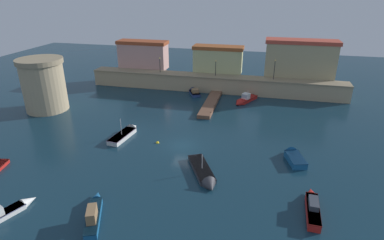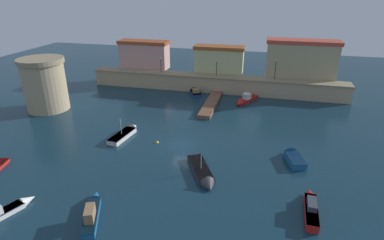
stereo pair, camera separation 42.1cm
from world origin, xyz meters
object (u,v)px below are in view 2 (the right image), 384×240
fortress_tower (45,84)px  quay_lamp_0 (161,62)px  moored_boat_4 (126,133)px  mooring_buoy_0 (157,143)px  quay_lamp_2 (276,67)px  moored_boat_0 (311,207)px  moored_boat_3 (195,92)px  quay_lamp_1 (217,65)px  moored_boat_8 (1,212)px  moored_boat_7 (293,157)px  moored_boat_1 (92,211)px  moored_boat_2 (245,100)px  moored_boat_5 (203,175)px

fortress_tower → quay_lamp_0: bearing=48.4°
quay_lamp_0 → moored_boat_4: (2.60, -23.22, -5.00)m
mooring_buoy_0 → quay_lamp_2: bearing=58.2°
moored_boat_4 → moored_boat_0: bearing=-107.4°
moored_boat_3 → mooring_buoy_0: size_ratio=9.75×
quay_lamp_1 → moored_boat_8: (-12.92, -42.26, -4.97)m
quay_lamp_1 → moored_boat_8: quay_lamp_1 is taller
quay_lamp_2 → moored_boat_3: 16.26m
quay_lamp_2 → moored_boat_7: size_ratio=0.79×
quay_lamp_0 → moored_boat_0: (26.99, -34.45, -4.84)m
moored_boat_3 → moored_boat_8: bearing=141.5°
moored_boat_4 → mooring_buoy_0: size_ratio=14.21×
quay_lamp_2 → moored_boat_1: quay_lamp_2 is taller
moored_boat_8 → moored_boat_1: bearing=-54.6°
moored_boat_0 → moored_boat_2: bearing=19.5°
moored_boat_0 → moored_boat_7: (-1.23, 9.65, -0.09)m
moored_boat_2 → moored_boat_4: moored_boat_4 is taller
moored_boat_4 → moored_boat_2: bearing=-33.2°
moored_boat_8 → moored_boat_2: bearing=-6.2°
moored_boat_2 → quay_lamp_1: bearing=-102.6°
quay_lamp_1 → moored_boat_7: quay_lamp_1 is taller
moored_boat_5 → moored_boat_0: bearing=47.0°
quay_lamp_0 → mooring_buoy_0: quay_lamp_0 is taller
moored_boat_4 → moored_boat_5: 15.44m
quay_lamp_2 → moored_boat_4: quay_lamp_2 is taller
fortress_tower → moored_boat_2: bearing=19.5°
quay_lamp_1 → moored_boat_3: 6.77m
quay_lamp_1 → moored_boat_2: quay_lamp_1 is taller
quay_lamp_2 → moored_boat_2: quay_lamp_2 is taller
quay_lamp_2 → fortress_tower: bearing=-156.0°
quay_lamp_1 → moored_boat_7: 28.96m
moored_boat_2 → fortress_tower: bearing=-43.7°
quay_lamp_2 → moored_boat_0: (3.99, -34.45, -5.28)m
moored_boat_0 → moored_boat_8: 29.31m
moored_boat_8 → fortress_tower: bearing=49.7°
moored_boat_2 → quay_lamp_0: bearing=-79.4°
moored_boat_0 → moored_boat_3: size_ratio=1.36×
moored_boat_2 → moored_boat_7: (7.73, -19.57, 0.01)m
quay_lamp_1 → moored_boat_1: 40.73m
fortress_tower → mooring_buoy_0: fortress_tower is taller
moored_boat_3 → moored_boat_8: moored_boat_8 is taller
fortress_tower → moored_boat_0: size_ratio=1.43×
fortress_tower → moored_boat_3: size_ratio=1.95×
moored_boat_2 → moored_boat_7: bearing=48.4°
moored_boat_0 → moored_boat_4: bearing=67.7°
fortress_tower → moored_boat_0: fortress_tower is taller
fortress_tower → mooring_buoy_0: size_ratio=18.98×
moored_boat_1 → moored_boat_8: 8.54m
quay_lamp_0 → quay_lamp_1: quay_lamp_1 is taller
quay_lamp_2 → quay_lamp_1: bearing=-180.0°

